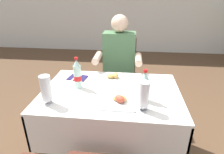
{
  "coord_description": "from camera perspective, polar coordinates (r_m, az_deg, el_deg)",
  "views": [
    {
      "loc": [
        0.02,
        -1.18,
        1.49
      ],
      "look_at": [
        -0.14,
        0.3,
        0.81
      ],
      "focal_mm": 30.67,
      "sensor_mm": 36.0,
      "label": 1
    }
  ],
  "objects": [
    {
      "name": "main_dining_table",
      "position": [
        1.67,
        -0.38,
        -9.4
      ],
      "size": [
        1.13,
        0.78,
        0.73
      ],
      "color": "white",
      "rests_on": "ground"
    },
    {
      "name": "chair_far_diner_seat",
      "position": [
        2.36,
        1.8,
        1.09
      ],
      "size": [
        0.44,
        0.5,
        0.97
      ],
      "color": "#4C2319",
      "rests_on": "ground"
    },
    {
      "name": "seated_diner_far",
      "position": [
        2.2,
        2.02,
        3.7
      ],
      "size": [
        0.5,
        0.46,
        1.26
      ],
      "color": "#282D42",
      "rests_on": "ground"
    },
    {
      "name": "plate_near_camera",
      "position": [
        1.42,
        2.12,
        -6.93
      ],
      "size": [
        0.25,
        0.25,
        0.07
      ],
      "color": "white",
      "rests_on": "main_dining_table"
    },
    {
      "name": "plate_far_diner",
      "position": [
        1.77,
        0.36,
        -0.29
      ],
      "size": [
        0.22,
        0.22,
        0.06
      ],
      "color": "white",
      "rests_on": "main_dining_table"
    },
    {
      "name": "beer_glass_left",
      "position": [
        1.44,
        -19.01,
        -3.7
      ],
      "size": [
        0.08,
        0.08,
        0.22
      ],
      "color": "white",
      "rests_on": "main_dining_table"
    },
    {
      "name": "beer_glass_middle",
      "position": [
        1.3,
        9.43,
        -5.64
      ],
      "size": [
        0.08,
        0.08,
        0.22
      ],
      "color": "white",
      "rests_on": "main_dining_table"
    },
    {
      "name": "cola_bottle_primary",
      "position": [
        1.61,
        -10.28,
        0.68
      ],
      "size": [
        0.06,
        0.06,
        0.27
      ],
      "color": "silver",
      "rests_on": "main_dining_table"
    },
    {
      "name": "cola_bottle_secondary",
      "position": [
        1.42,
        9.51,
        -3.09
      ],
      "size": [
        0.07,
        0.07,
        0.25
      ],
      "color": "silver",
      "rests_on": "main_dining_table"
    },
    {
      "name": "napkin_cutlery_set",
      "position": [
        1.83,
        -10.22,
        -0.16
      ],
      "size": [
        0.19,
        0.2,
        0.01
      ],
      "color": "#231E4C",
      "rests_on": "main_dining_table"
    }
  ]
}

